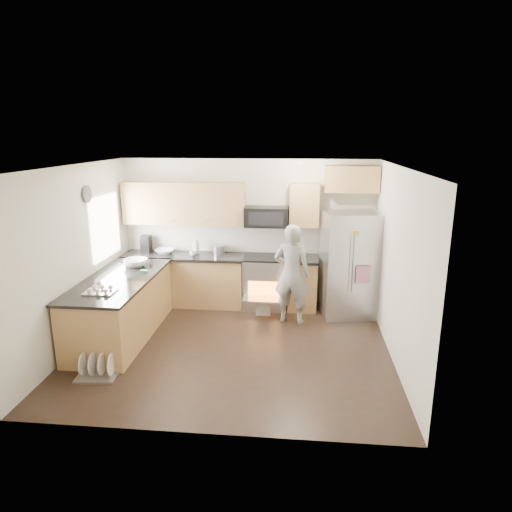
# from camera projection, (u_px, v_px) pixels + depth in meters

# --- Properties ---
(ground) EXTENTS (4.50, 4.50, 0.00)m
(ground) POSITION_uv_depth(u_px,v_px,m) (233.00, 347.00, 6.66)
(ground) COLOR black
(ground) RESTS_ON ground
(room_shell) EXTENTS (4.54, 4.04, 2.62)m
(room_shell) POSITION_uv_depth(u_px,v_px,m) (229.00, 235.00, 6.24)
(room_shell) COLOR beige
(room_shell) RESTS_ON ground
(back_cabinet_run) EXTENTS (4.45, 0.64, 2.50)m
(back_cabinet_run) POSITION_uv_depth(u_px,v_px,m) (214.00, 253.00, 8.14)
(back_cabinet_run) COLOR #A17E40
(back_cabinet_run) RESTS_ON ground
(peninsula) EXTENTS (0.96, 2.36, 1.05)m
(peninsula) POSITION_uv_depth(u_px,v_px,m) (121.00, 307.00, 6.95)
(peninsula) COLOR #A17E40
(peninsula) RESTS_ON ground
(stove_range) EXTENTS (0.76, 0.97, 1.79)m
(stove_range) POSITION_uv_depth(u_px,v_px,m) (266.00, 270.00, 8.08)
(stove_range) COLOR #B7B7BC
(stove_range) RESTS_ON ground
(refrigerator) EXTENTS (0.97, 0.82, 1.78)m
(refrigerator) POSITION_uv_depth(u_px,v_px,m) (349.00, 265.00, 7.65)
(refrigerator) COLOR #B7B7BC
(refrigerator) RESTS_ON ground
(person) EXTENTS (0.67, 0.52, 1.64)m
(person) POSITION_uv_depth(u_px,v_px,m) (292.00, 274.00, 7.36)
(person) COLOR gray
(person) RESTS_ON ground
(dish_rack) EXTENTS (0.54, 0.45, 0.31)m
(dish_rack) POSITION_uv_depth(u_px,v_px,m) (98.00, 370.00, 5.84)
(dish_rack) COLOR #B7B7BC
(dish_rack) RESTS_ON ground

